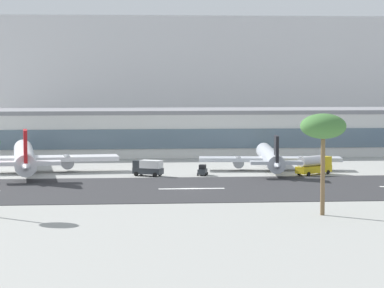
% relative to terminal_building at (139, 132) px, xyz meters
% --- Properties ---
extents(ground_plane, '(1400.00, 1400.00, 0.00)m').
position_rel_terminal_building_xyz_m(ground_plane, '(6.66, -72.63, -5.82)').
color(ground_plane, '#9E9E99').
extents(runway_strip, '(800.00, 38.14, 0.08)m').
position_rel_terminal_building_xyz_m(runway_strip, '(6.66, -73.19, -5.78)').
color(runway_strip, '#2D2D30').
rests_on(runway_strip, ground_plane).
extents(runway_centreline_dash_4, '(12.00, 1.20, 0.01)m').
position_rel_terminal_building_xyz_m(runway_centreline_dash_4, '(6.89, -73.19, -5.74)').
color(runway_centreline_dash_4, white).
rests_on(runway_centreline_dash_4, runway_strip).
extents(terminal_building, '(211.76, 21.94, 11.64)m').
position_rel_terminal_building_xyz_m(terminal_building, '(0.00, 0.00, 0.00)').
color(terminal_building, silver).
rests_on(terminal_building, ground_plane).
extents(distant_hotel_block, '(148.50, 38.93, 41.85)m').
position_rel_terminal_building_xyz_m(distant_hotel_block, '(23.92, 132.58, 15.10)').
color(distant_hotel_block, '#BCBCC1').
rests_on(distant_hotel_block, ground_plane).
extents(airliner_red_tail_gate_1, '(39.87, 48.62, 10.16)m').
position_rel_terminal_building_xyz_m(airliner_red_tail_gate_1, '(-25.53, -42.34, -2.58)').
color(airliner_red_tail_gate_1, white).
rests_on(airliner_red_tail_gate_1, ground_plane).
extents(airliner_black_tail_gate_2, '(30.89, 40.91, 8.55)m').
position_rel_terminal_building_xyz_m(airliner_black_tail_gate_2, '(26.65, -42.21, -3.09)').
color(airliner_black_tail_gate_2, silver).
rests_on(airliner_black_tail_gate_2, ground_plane).
extents(service_baggage_tug_0, '(2.52, 3.50, 2.20)m').
position_rel_terminal_building_xyz_m(service_baggage_tug_0, '(11.20, -50.17, -4.78)').
color(service_baggage_tug_0, '#2D3338').
rests_on(service_baggage_tug_0, ground_plane).
extents(service_box_truck_1, '(6.42, 4.96, 3.25)m').
position_rel_terminal_building_xyz_m(service_box_truck_1, '(0.01, -50.40, -4.03)').
color(service_box_truck_1, '#2D3338').
rests_on(service_box_truck_1, ground_plane).
extents(service_fuel_truck_2, '(8.43, 7.05, 3.95)m').
position_rel_terminal_building_xyz_m(service_fuel_truck_2, '(34.19, -51.16, -3.79)').
color(service_fuel_truck_2, gold).
rests_on(service_fuel_truck_2, ground_plane).
extents(palm_tree_0, '(6.83, 6.83, 15.13)m').
position_rel_terminal_building_xyz_m(palm_tree_0, '(23.40, -106.75, 7.21)').
color(palm_tree_0, brown).
rests_on(palm_tree_0, ground_plane).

